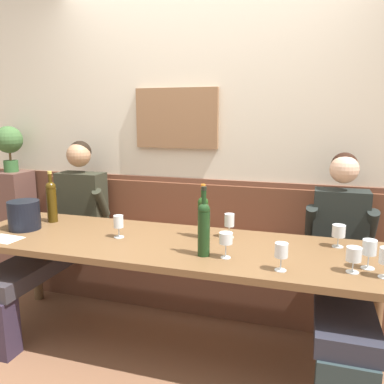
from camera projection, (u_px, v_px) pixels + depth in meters
ground_plane at (161, 361)px, 2.42m from camera, size 6.80×6.80×0.02m
room_wall_back at (208, 127)px, 3.16m from camera, size 6.80×0.12×2.80m
wood_wainscot_panel at (205, 236)px, 3.29m from camera, size 6.80×0.03×0.98m
wall_bench at (198, 268)px, 3.14m from camera, size 2.99×0.42×0.94m
dining_table at (168, 252)px, 2.43m from camera, size 2.69×0.78×0.72m
person_right_seat at (59, 229)px, 3.04m from camera, size 0.50×1.23×1.29m
person_left_seat at (342, 261)px, 2.42m from camera, size 0.47×1.23×1.25m
ice_bucket at (24, 215)px, 2.67m from camera, size 0.21×0.21×0.20m
wine_bottle_green_tall at (204, 227)px, 2.15m from camera, size 0.07×0.07×0.39m
wine_bottle_amber_mid at (203, 215)px, 2.47m from camera, size 0.07×0.07×0.35m
wine_bottle_clear_water at (52, 200)px, 2.84m from camera, size 0.07×0.07×0.38m
wine_glass_mid_left at (226, 239)px, 2.12m from camera, size 0.07×0.07×0.15m
wine_glass_right_end at (229, 222)px, 2.48m from camera, size 0.06×0.06×0.16m
wine_glass_left_end at (119, 223)px, 2.48m from camera, size 0.06×0.06×0.15m
wine_glass_by_bottle at (354, 255)px, 1.93m from camera, size 0.07×0.07×0.13m
wine_glass_center_rear at (339, 232)px, 2.31m from camera, size 0.08×0.08×0.14m
wine_glass_center_front at (281, 252)px, 1.95m from camera, size 0.07×0.07×0.15m
wine_glass_near_bucket at (369, 249)px, 1.98m from camera, size 0.07×0.07×0.15m
tasting_sheet_left_guest at (4, 239)px, 2.47m from camera, size 0.22×0.17×0.00m
corner_pedestal at (16, 224)px, 3.65m from camera, size 0.28×0.28×0.99m
potted_plant at (9, 142)px, 3.50m from camera, size 0.24×0.24×0.41m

